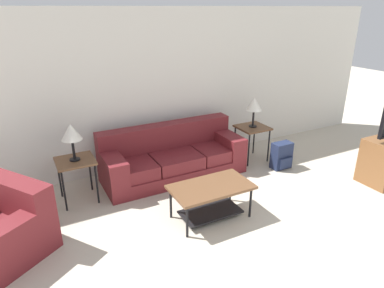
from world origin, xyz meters
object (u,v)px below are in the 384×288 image
at_px(table_lamp_left, 71,133).
at_px(side_table_left, 76,165).
at_px(couch, 173,158).
at_px(side_table_right, 252,130).
at_px(coffee_table, 211,194).
at_px(backpack, 282,156).
at_px(table_lamp_right, 254,105).

bearing_deg(table_lamp_left, side_table_left, 99.46).
height_order(couch, side_table_right, couch).
distance_m(couch, side_table_left, 1.54).
height_order(side_table_right, table_lamp_left, table_lamp_left).
relative_size(coffee_table, backpack, 2.28).
distance_m(side_table_right, backpack, 0.67).
height_order(coffee_table, table_lamp_left, table_lamp_left).
bearing_deg(table_lamp_right, coffee_table, -141.77).
relative_size(table_lamp_left, table_lamp_right, 1.00).
bearing_deg(table_lamp_right, table_lamp_left, 180.00).
distance_m(side_table_right, table_lamp_right, 0.47).
bearing_deg(couch, backpack, -19.40).
xyz_separation_m(couch, table_lamp_left, (-1.51, -0.09, 0.73)).
bearing_deg(backpack, side_table_left, 170.83).
height_order(side_table_right, table_lamp_right, table_lamp_right).
distance_m(side_table_left, table_lamp_left, 0.47).
bearing_deg(side_table_right, couch, 176.54).
xyz_separation_m(table_lamp_right, backpack, (0.25, -0.53, -0.80)).
relative_size(couch, table_lamp_right, 4.39).
bearing_deg(side_table_left, table_lamp_left, -80.54).
distance_m(side_table_right, table_lamp_left, 3.06).
bearing_deg(table_lamp_left, backpack, -9.17).
xyz_separation_m(side_table_left, table_lamp_right, (3.03, -0.00, 0.47)).
xyz_separation_m(couch, coffee_table, (-0.07, -1.34, 0.04)).
bearing_deg(backpack, table_lamp_right, 115.08).
bearing_deg(backpack, couch, 160.60).
relative_size(couch, side_table_right, 3.63).
bearing_deg(coffee_table, table_lamp_left, 139.03).
xyz_separation_m(side_table_right, backpack, (0.25, -0.53, -0.34)).
bearing_deg(couch, coffee_table, -93.14).
distance_m(coffee_table, side_table_right, 2.03).
bearing_deg(coffee_table, side_table_left, 139.03).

